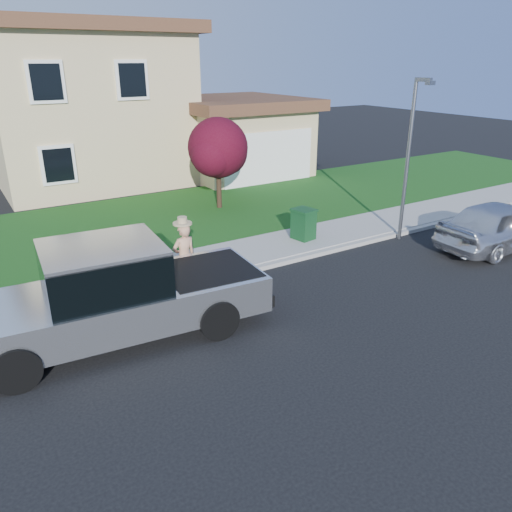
# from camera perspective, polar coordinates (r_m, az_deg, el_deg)

# --- Properties ---
(ground) EXTENTS (80.00, 80.00, 0.00)m
(ground) POSITION_cam_1_polar(r_m,az_deg,el_deg) (11.07, 4.69, -7.57)
(ground) COLOR black
(ground) RESTS_ON ground
(curb) EXTENTS (40.00, 0.20, 0.12)m
(curb) POSITION_cam_1_polar(r_m,az_deg,el_deg) (13.69, 0.86, -1.25)
(curb) COLOR gray
(curb) RESTS_ON ground
(sidewalk) EXTENTS (40.00, 2.00, 0.15)m
(sidewalk) POSITION_cam_1_polar(r_m,az_deg,el_deg) (14.55, -1.49, 0.23)
(sidewalk) COLOR gray
(sidewalk) RESTS_ON ground
(lawn) EXTENTS (40.00, 7.00, 0.10)m
(lawn) POSITION_cam_1_polar(r_m,az_deg,el_deg) (18.37, -8.69, 4.50)
(lawn) COLOR #173E11
(lawn) RESTS_ON ground
(house) EXTENTS (14.00, 11.30, 6.85)m
(house) POSITION_cam_1_polar(r_m,az_deg,el_deg) (25.21, -16.00, 15.81)
(house) COLOR tan
(house) RESTS_ON ground
(pickup_truck) EXTENTS (6.40, 2.66, 2.06)m
(pickup_truck) POSITION_cam_1_polar(r_m,az_deg,el_deg) (10.45, -15.97, -4.35)
(pickup_truck) COLOR black
(pickup_truck) RESTS_ON ground
(woman) EXTENTS (0.67, 0.48, 1.89)m
(woman) POSITION_cam_1_polar(r_m,az_deg,el_deg) (12.31, -8.20, 0.00)
(woman) COLOR tan
(woman) RESTS_ON ground
(sedan) EXTENTS (4.41, 1.90, 1.48)m
(sedan) POSITION_cam_1_polar(r_m,az_deg,el_deg) (16.69, 26.24, 3.20)
(sedan) COLOR silver
(sedan) RESTS_ON ground
(ornamental_tree) EXTENTS (2.44, 2.20, 3.35)m
(ornamental_tree) POSITION_cam_1_polar(r_m,az_deg,el_deg) (18.72, -4.29, 11.92)
(ornamental_tree) COLOR black
(ornamental_tree) RESTS_ON lawn
(trash_bin) EXTENTS (0.69, 0.76, 0.95)m
(trash_bin) POSITION_cam_1_polar(r_m,az_deg,el_deg) (15.50, 5.45, 3.69)
(trash_bin) COLOR #0F3819
(trash_bin) RESTS_ON sidewalk
(street_lamp) EXTENTS (0.25, 0.63, 4.89)m
(street_lamp) POSITION_cam_1_polar(r_m,az_deg,el_deg) (15.96, 17.19, 11.33)
(street_lamp) COLOR slate
(street_lamp) RESTS_ON ground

